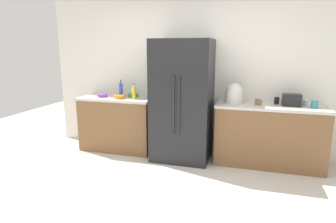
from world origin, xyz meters
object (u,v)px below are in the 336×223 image
object	(u,v)px
toaster	(292,100)
cup_b	(306,103)
bottle_b	(134,93)
cup_d	(258,102)
bowl_a	(102,96)
bowl_b	(120,97)
bowl_c	(133,95)
refrigerator	(182,101)
rice_cooker	(234,94)
bottle_a	(121,90)
cup_a	(315,104)
cup_c	(277,101)

from	to	relation	value
toaster	cup_b	bearing A→B (deg)	25.37
toaster	bottle_b	bearing A→B (deg)	-177.48
cup_d	bowl_a	xyz separation A→B (m)	(-2.51, -0.03, -0.02)
bottle_b	bowl_b	world-z (taller)	bottle_b
bottle_b	bowl_a	xyz separation A→B (m)	(-0.59, 0.02, -0.08)
bowl_a	bowl_c	world-z (taller)	bowl_c
bowl_b	refrigerator	bearing A→B (deg)	0.90
refrigerator	cup_b	distance (m)	1.79
cup_b	bowl_c	bearing A→B (deg)	-179.53
rice_cooker	cup_d	size ratio (longest dim) A/B	3.21
cup_b	bowl_a	world-z (taller)	cup_b
bottle_a	cup_d	size ratio (longest dim) A/B	2.94
refrigerator	bowl_c	size ratio (longest dim) A/B	10.27
toaster	cup_a	distance (m)	0.30
cup_b	cup_c	bearing A→B (deg)	-177.83
toaster	bowl_a	world-z (taller)	toaster
cup_a	bowl_a	world-z (taller)	cup_a
bottle_a	cup_d	world-z (taller)	bottle_a
cup_c	bowl_a	size ratio (longest dim) A/B	0.63
cup_c	bowl_a	world-z (taller)	cup_c
bowl_a	refrigerator	bearing A→B (deg)	-1.47
cup_c	bowl_c	xyz separation A→B (m)	(-2.29, -0.01, -0.03)
toaster	cup_c	size ratio (longest dim) A/B	2.48
cup_a	cup_d	world-z (taller)	cup_a
rice_cooker	bowl_b	bearing A→B (deg)	-176.22
cup_d	bowl_c	bearing A→B (deg)	176.20
toaster	cup_c	xyz separation A→B (m)	(-0.19, 0.08, -0.03)
rice_cooker	cup_a	size ratio (longest dim) A/B	2.90
bottle_b	bowl_a	size ratio (longest dim) A/B	1.57
rice_cooker	cup_a	world-z (taller)	rice_cooker
refrigerator	cup_a	world-z (taller)	refrigerator
cup_b	bowl_a	xyz separation A→B (m)	(-3.18, -0.18, -0.02)
cup_d	cup_b	bearing A→B (deg)	13.25
refrigerator	bowl_b	xyz separation A→B (m)	(-1.05, -0.02, 0.01)
refrigerator	bowl_a	world-z (taller)	refrigerator
bowl_a	bowl_c	size ratio (longest dim) A/B	0.89
cup_a	toaster	bearing A→B (deg)	163.83
rice_cooker	cup_c	world-z (taller)	rice_cooker
rice_cooker	bowl_a	xyz separation A→B (m)	(-2.16, -0.07, -0.12)
toaster	refrigerator	bearing A→B (deg)	-175.58
refrigerator	cup_d	xyz separation A→B (m)	(1.12, 0.06, 0.03)
bottle_b	bowl_b	xyz separation A→B (m)	(-0.24, -0.03, -0.07)
cup_a	bowl_b	size ratio (longest dim) A/B	0.57
cup_b	bowl_a	bearing A→B (deg)	-176.67
cup_a	bowl_a	distance (m)	3.26
bowl_c	cup_b	bearing A→B (deg)	0.47
cup_c	bottle_a	bearing A→B (deg)	-179.79
cup_c	bottle_b	bearing A→B (deg)	-175.07
cup_a	cup_d	distance (m)	0.74
cup_d	cup_c	bearing A→B (deg)	28.27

